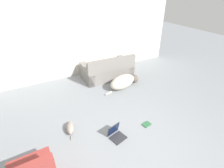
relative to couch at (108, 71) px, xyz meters
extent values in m
plane|color=gray|center=(-1.01, -3.08, -0.25)|extent=(20.00, 20.00, 0.00)
cube|color=silver|center=(-1.01, 0.72, 1.03)|extent=(7.80, 0.06, 2.56)
cube|color=gray|center=(0.00, 0.04, -0.06)|extent=(1.67, 0.96, 0.38)
cube|color=gray|center=(-0.01, -0.34, 0.34)|extent=(1.64, 0.20, 0.42)
cube|color=gray|center=(0.72, 0.02, 0.01)|extent=(0.23, 0.91, 0.52)
cube|color=gray|center=(-0.72, 0.07, 0.01)|extent=(0.23, 0.91, 0.52)
ellipsoid|color=beige|center=(0.08, -0.84, -0.05)|extent=(0.98, 0.63, 0.41)
sphere|color=brown|center=(0.59, -0.72, -0.12)|extent=(0.32, 0.32, 0.27)
cylinder|color=beige|center=(-0.47, -0.97, -0.23)|extent=(0.23, 0.10, 0.05)
ellipsoid|color=gray|center=(-1.89, -1.88, -0.16)|extent=(0.25, 0.39, 0.18)
sphere|color=#A89E93|center=(-1.83, -1.68, -0.21)|extent=(0.11, 0.11, 0.09)
cylinder|color=gray|center=(-1.94, -2.10, -0.24)|extent=(0.05, 0.09, 0.02)
cube|color=#2D2D33|center=(-1.07, -2.56, -0.25)|extent=(0.36, 0.32, 0.02)
cube|color=#2D2D33|center=(-1.11, -2.42, -0.11)|extent=(0.31, 0.13, 0.25)
cube|color=#0F1938|center=(-1.11, -2.43, -0.11)|extent=(0.29, 0.12, 0.23)
cube|color=#2D663D|center=(-0.29, -2.53, -0.24)|extent=(0.21, 0.16, 0.02)
camera|label=1|loc=(-2.43, -4.79, 2.56)|focal=28.00mm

